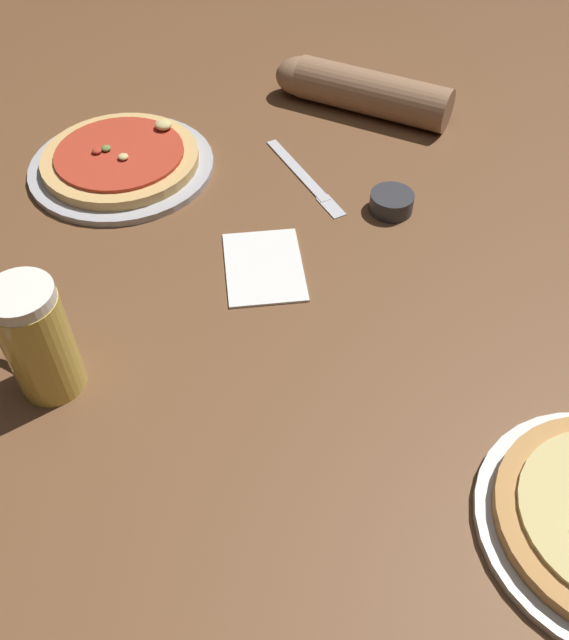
{
  "coord_description": "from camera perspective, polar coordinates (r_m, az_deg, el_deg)",
  "views": [
    {
      "loc": [
        0.05,
        -0.61,
        0.69
      ],
      "look_at": [
        0.0,
        0.0,
        0.02
      ],
      "focal_mm": 37.77,
      "sensor_mm": 36.0,
      "label": 1
    }
  ],
  "objects": [
    {
      "name": "diner_arm",
      "position": [
        1.36,
        6.03,
        18.88
      ],
      "size": [
        0.34,
        0.19,
        0.08
      ],
      "color": "#936B4C",
      "rests_on": "ground_plane"
    },
    {
      "name": "napkin_folded",
      "position": [
        1.0,
        -1.75,
        4.63
      ],
      "size": [
        0.14,
        0.18,
        0.01
      ],
      "primitive_type": "cube",
      "rotation": [
        0.0,
        0.0,
        0.2
      ],
      "color": "white",
      "rests_on": "ground_plane"
    },
    {
      "name": "knife_right",
      "position": [
        1.18,
        1.68,
        12.05
      ],
      "size": [
        0.15,
        0.22,
        0.01
      ],
      "color": "silver",
      "rests_on": "ground_plane"
    },
    {
      "name": "ramekin_sauce",
      "position": [
        1.11,
        9.05,
        9.82
      ],
      "size": [
        0.07,
        0.07,
        0.03
      ],
      "primitive_type": "cylinder",
      "color": "#333338",
      "rests_on": "ground_plane"
    },
    {
      "name": "ground_plane",
      "position": [
        0.93,
        -0.0,
        -1.45
      ],
      "size": [
        2.4,
        2.4,
        0.03
      ],
      "primitive_type": "cube",
      "color": "brown"
    },
    {
      "name": "beer_mug_dark",
      "position": [
        0.85,
        -20.39,
        -1.51
      ],
      "size": [
        0.13,
        0.1,
        0.17
      ],
      "color": "gold",
      "rests_on": "ground_plane"
    },
    {
      "name": "pizza_plate_far",
      "position": [
        1.22,
        -13.67,
        12.95
      ],
      "size": [
        0.32,
        0.32,
        0.05
      ],
      "color": "#B2B2B7",
      "rests_on": "ground_plane"
    }
  ]
}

